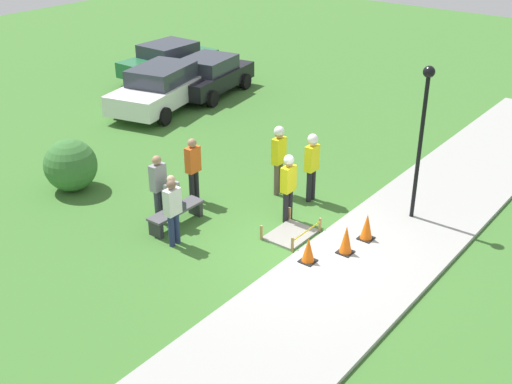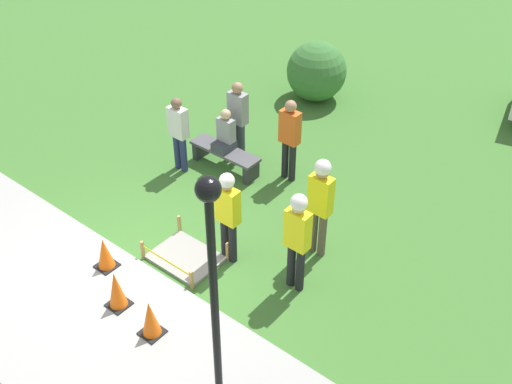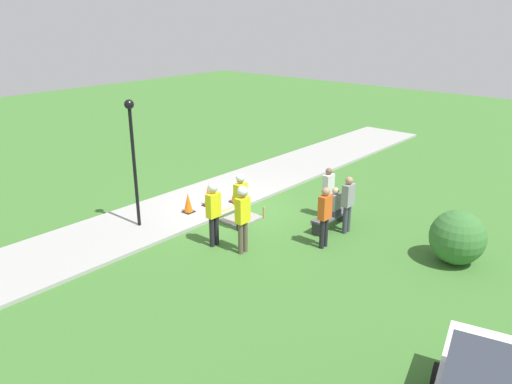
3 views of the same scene
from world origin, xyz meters
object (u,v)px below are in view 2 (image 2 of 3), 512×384
(person_seated_on_bench, at_px, (225,134))
(bystander_in_gray_shirt, at_px, (179,130))
(park_bench, at_px, (225,155))
(lamppost_near, at_px, (213,275))
(bystander_in_orange_shirt, at_px, (290,136))
(traffic_cone_sidewalk_edge, at_px, (150,318))
(bystander_in_white_shirt, at_px, (238,116))
(worker_trainee, at_px, (228,210))
(worker_assistant, at_px, (321,198))
(traffic_cone_near_patch, at_px, (105,253))
(traffic_cone_far_patch, at_px, (116,290))
(worker_supervisor, at_px, (297,233))

(person_seated_on_bench, height_order, bystander_in_gray_shirt, bystander_in_gray_shirt)
(park_bench, height_order, lamppost_near, lamppost_near)
(bystander_in_orange_shirt, distance_m, bystander_in_gray_shirt, 2.23)
(traffic_cone_sidewalk_edge, distance_m, bystander_in_orange_shirt, 4.77)
(bystander_in_orange_shirt, xyz_separation_m, bystander_in_white_shirt, (-1.29, -0.04, -0.02))
(worker_trainee, bearing_deg, worker_assistant, 44.82)
(bystander_in_gray_shirt, bearing_deg, park_bench, 41.48)
(traffic_cone_near_patch, bearing_deg, traffic_cone_far_patch, -29.09)
(bystander_in_orange_shirt, bearing_deg, traffic_cone_near_patch, -100.42)
(traffic_cone_near_patch, xyz_separation_m, worker_supervisor, (2.69, 1.71, 0.75))
(bystander_in_white_shirt, bearing_deg, traffic_cone_near_patch, -82.55)
(traffic_cone_near_patch, bearing_deg, person_seated_on_bench, 97.79)
(traffic_cone_far_patch, bearing_deg, worker_assistant, 61.79)
(bystander_in_gray_shirt, bearing_deg, lamppost_near, -40.54)
(traffic_cone_near_patch, bearing_deg, park_bench, 97.57)
(traffic_cone_far_patch, bearing_deg, bystander_in_orange_shirt, 90.94)
(park_bench, distance_m, bystander_in_orange_shirt, 1.52)
(person_seated_on_bench, height_order, lamppost_near, lamppost_near)
(traffic_cone_far_patch, height_order, lamppost_near, lamppost_near)
(traffic_cone_near_patch, distance_m, bystander_in_white_shirt, 4.16)
(traffic_cone_far_patch, bearing_deg, bystander_in_white_shirt, 106.74)
(traffic_cone_sidewalk_edge, bearing_deg, worker_supervisor, 65.40)
(lamppost_near, bearing_deg, traffic_cone_near_patch, 165.24)
(person_seated_on_bench, bearing_deg, park_bench, -67.51)
(worker_assistant, bearing_deg, traffic_cone_far_patch, -118.21)
(park_bench, xyz_separation_m, bystander_in_orange_shirt, (1.23, 0.54, 0.70))
(worker_trainee, height_order, bystander_in_orange_shirt, worker_trainee)
(traffic_cone_sidewalk_edge, distance_m, worker_trainee, 2.19)
(bystander_in_gray_shirt, distance_m, lamppost_near, 6.18)
(traffic_cone_far_patch, xyz_separation_m, worker_supervisor, (1.86, 2.18, 0.71))
(worker_supervisor, relative_size, bystander_in_gray_shirt, 1.14)
(worker_supervisor, distance_m, bystander_in_orange_shirt, 3.09)
(traffic_cone_far_patch, relative_size, person_seated_on_bench, 0.77)
(bystander_in_gray_shirt, bearing_deg, worker_assistant, -5.39)
(traffic_cone_sidewalk_edge, xyz_separation_m, bystander_in_orange_shirt, (-0.91, 4.65, 0.59))
(bystander_in_gray_shirt, relative_size, bystander_in_white_shirt, 0.94)
(traffic_cone_far_patch, height_order, park_bench, traffic_cone_far_patch)
(traffic_cone_near_patch, relative_size, worker_supervisor, 0.32)
(traffic_cone_near_patch, height_order, traffic_cone_far_patch, traffic_cone_far_patch)
(traffic_cone_near_patch, bearing_deg, lamppost_near, -14.76)
(traffic_cone_near_patch, height_order, worker_supervisor, worker_supervisor)
(worker_trainee, distance_m, bystander_in_gray_shirt, 2.94)
(park_bench, bearing_deg, worker_assistant, -17.71)
(bystander_in_gray_shirt, height_order, bystander_in_white_shirt, bystander_in_white_shirt)
(worker_assistant, height_order, bystander_in_white_shirt, worker_assistant)
(lamppost_near, bearing_deg, park_bench, 130.64)
(park_bench, distance_m, worker_supervisor, 3.77)
(bystander_in_orange_shirt, relative_size, bystander_in_white_shirt, 1.01)
(bystander_in_white_shirt, bearing_deg, worker_assistant, -25.50)
(person_seated_on_bench, height_order, bystander_in_orange_shirt, bystander_in_orange_shirt)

